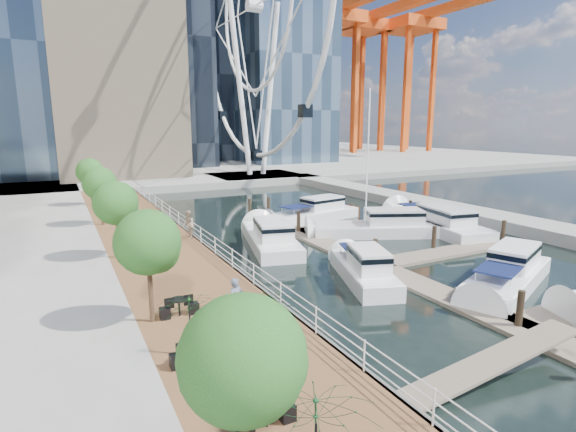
{
  "coord_description": "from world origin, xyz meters",
  "views": [
    {
      "loc": [
        -14.32,
        -13.56,
        8.8
      ],
      "look_at": [
        -1.26,
        11.65,
        3.0
      ],
      "focal_mm": 28.0,
      "sensor_mm": 36.0,
      "label": 1
    }
  ],
  "objects": [
    {
      "name": "floating_docks",
      "position": [
        7.97,
        9.98,
        0.49
      ],
      "size": [
        16.0,
        34.0,
        2.6
      ],
      "color": "#6D6051",
      "rests_on": "ground"
    },
    {
      "name": "cafe_seating",
      "position": [
        -9.75,
        -2.79,
        2.24
      ],
      "size": [
        4.98,
        10.33,
        2.7
      ],
      "color": "#103B1D",
      "rests_on": "ground"
    },
    {
      "name": "boardwalk",
      "position": [
        -9.0,
        15.0,
        0.5
      ],
      "size": [
        6.0,
        60.0,
        1.0
      ],
      "primitive_type": "cube",
      "color": "brown",
      "rests_on": "ground"
    },
    {
      "name": "ferris_wheel",
      "position": [
        14.0,
        52.0,
        25.92
      ],
      "size": [
        5.8,
        45.6,
        47.8
      ],
      "color": "white",
      "rests_on": "ground"
    },
    {
      "name": "ground",
      "position": [
        0.0,
        0.0,
        0.0
      ],
      "size": [
        520.0,
        520.0,
        0.0
      ],
      "primitive_type": "plane",
      "color": "black",
      "rests_on": "ground"
    },
    {
      "name": "street_trees",
      "position": [
        -11.4,
        14.0,
        4.29
      ],
      "size": [
        2.6,
        42.6,
        4.6
      ],
      "color": "#3F2B1C",
      "rests_on": "ground"
    },
    {
      "name": "moored_yachts",
      "position": [
        7.84,
        13.13,
        0.0
      ],
      "size": [
        20.42,
        31.05,
        11.5
      ],
      "color": "silver",
      "rests_on": "ground"
    },
    {
      "name": "cafe_tables",
      "position": [
        -10.4,
        -2.0,
        1.37
      ],
      "size": [
        2.5,
        13.7,
        0.74
      ],
      "color": "black",
      "rests_on": "ground"
    },
    {
      "name": "railing",
      "position": [
        -6.1,
        15.0,
        1.52
      ],
      "size": [
        0.1,
        60.0,
        1.05
      ],
      "primitive_type": null,
      "color": "white",
      "rests_on": "boardwalk"
    },
    {
      "name": "land_far",
      "position": [
        0.0,
        102.0,
        0.5
      ],
      "size": [
        200.0,
        114.0,
        1.0
      ],
      "primitive_type": "cube",
      "color": "gray",
      "rests_on": "ground"
    },
    {
      "name": "seawall",
      "position": [
        -6.0,
        15.0,
        0.5
      ],
      "size": [
        0.25,
        60.0,
        1.0
      ],
      "primitive_type": "cube",
      "color": "#595954",
      "rests_on": "ground"
    },
    {
      "name": "pedestrian_far",
      "position": [
        -8.75,
        26.76,
        1.97
      ],
      "size": [
        1.17,
        0.56,
        1.94
      ],
      "primitive_type": "imported",
      "rotation": [
        0.0,
        0.0,
        3.06
      ],
      "color": "#2F323B",
      "rests_on": "boardwalk"
    },
    {
      "name": "pedestrian_near",
      "position": [
        -8.46,
        2.19,
        1.95
      ],
      "size": [
        0.81,
        0.68,
        1.9
      ],
      "primitive_type": "imported",
      "rotation": [
        0.0,
        0.0,
        0.39
      ],
      "color": "#525B6E",
      "rests_on": "boardwalk"
    },
    {
      "name": "port_cranes",
      "position": [
        67.67,
        95.67,
        20.0
      ],
      "size": [
        40.0,
        52.0,
        38.0
      ],
      "color": "#D84C14",
      "rests_on": "ground"
    },
    {
      "name": "pier",
      "position": [
        14.0,
        52.0,
        0.5
      ],
      "size": [
        14.0,
        12.0,
        1.0
      ],
      "primitive_type": "cube",
      "color": "gray",
      "rests_on": "ground"
    },
    {
      "name": "pedestrian_mid",
      "position": [
        -6.5,
        16.63,
        1.99
      ],
      "size": [
        0.87,
        1.06,
        1.98
      ],
      "primitive_type": "imported",
      "rotation": [
        0.0,
        0.0,
        -1.71
      ],
      "color": "gray",
      "rests_on": "boardwalk"
    },
    {
      "name": "yacht_foreground",
      "position": [
        7.23,
        1.74,
        0.0
      ],
      "size": [
        9.94,
        6.14,
        2.15
      ],
      "primitive_type": null,
      "rotation": [
        0.0,
        0.0,
        1.97
      ],
      "color": "white",
      "rests_on": "ground"
    },
    {
      "name": "breakwater",
      "position": [
        20.0,
        20.0,
        0.5
      ],
      "size": [
        4.0,
        60.0,
        1.0
      ],
      "primitive_type": "cube",
      "color": "gray",
      "rests_on": "ground"
    }
  ]
}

